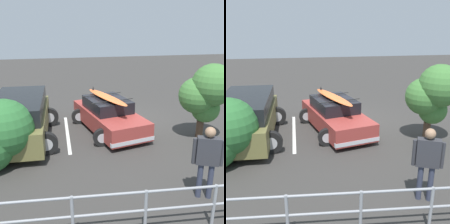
% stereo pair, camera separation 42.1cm
% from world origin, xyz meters
% --- Properties ---
extents(ground_plane, '(44.00, 44.00, 0.02)m').
position_xyz_m(ground_plane, '(0.00, 0.00, -0.01)').
color(ground_plane, '#383533').
rests_on(ground_plane, ground).
extents(parking_stripe, '(0.12, 3.72, 0.00)m').
position_xyz_m(parking_stripe, '(2.30, 0.64, 0.00)').
color(parking_stripe, silver).
rests_on(parking_stripe, ground).
extents(sedan_car, '(2.80, 4.24, 1.54)m').
position_xyz_m(sedan_car, '(0.67, 0.61, 0.61)').
color(sedan_car, '#9E3833').
rests_on(sedan_car, ground).
extents(suv_car, '(2.68, 4.60, 1.62)m').
position_xyz_m(suv_car, '(3.94, 0.95, 0.85)').
color(suv_car, brown).
rests_on(suv_car, ground).
extents(person_bystander, '(0.67, 0.39, 1.85)m').
position_xyz_m(person_bystander, '(-0.79, 5.44, 1.11)').
color(person_bystander, '#33384C').
rests_on(person_bystander, ground).
extents(railing_fence, '(8.72, 0.63, 1.01)m').
position_xyz_m(railing_fence, '(-0.43, 6.44, 0.67)').
color(railing_fence, gray).
rests_on(railing_fence, ground).
extents(bush_near_left, '(1.81, 1.68, 2.77)m').
position_xyz_m(bush_near_left, '(-2.52, 2.07, 1.72)').
color(bush_near_left, '#4C3828').
rests_on(bush_near_left, ground).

